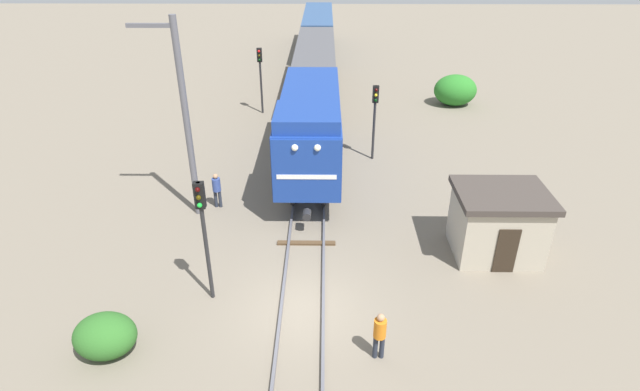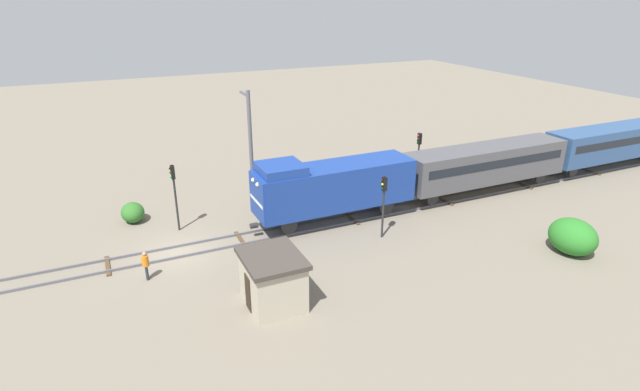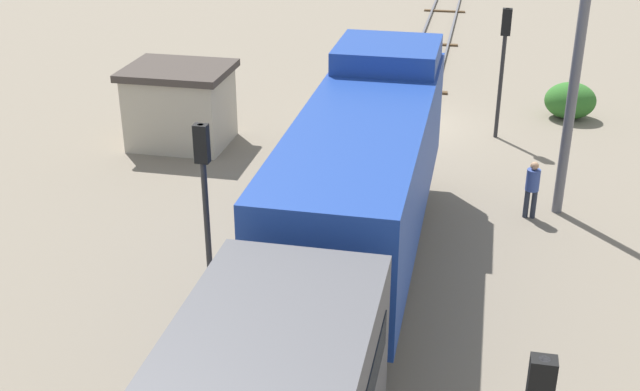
% 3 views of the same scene
% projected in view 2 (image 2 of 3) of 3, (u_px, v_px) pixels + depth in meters
% --- Properties ---
extents(ground_plane, '(144.22, 144.22, 0.00)m').
position_uv_depth(ground_plane, '(178.00, 253.00, 30.59)').
color(ground_plane, '#756B5B').
extents(railway_track, '(2.40, 96.15, 0.16)m').
position_uv_depth(railway_track, '(178.00, 252.00, 30.56)').
color(railway_track, '#595960').
rests_on(railway_track, ground).
extents(locomotive, '(2.90, 11.60, 4.60)m').
position_uv_depth(locomotive, '(332.00, 185.00, 33.62)').
color(locomotive, navy).
rests_on(locomotive, railway_track).
extents(passenger_car_leading, '(2.84, 14.00, 3.66)m').
position_uv_depth(passenger_car_leading, '(486.00, 162.00, 38.88)').
color(passenger_car_leading, '#4C4C51').
rests_on(passenger_car_leading, railway_track).
extents(passenger_car_trailing, '(2.84, 14.00, 3.66)m').
position_uv_depth(passenger_car_trailing, '(613.00, 141.00, 44.54)').
color(passenger_car_trailing, '#2D4C7A').
rests_on(passenger_car_trailing, railway_track).
extents(traffic_signal_near, '(0.32, 0.34, 4.57)m').
position_uv_depth(traffic_signal_near, '(174.00, 186.00, 32.35)').
color(traffic_signal_near, '#262628').
rests_on(traffic_signal_near, ground).
extents(traffic_signal_mid, '(0.32, 0.34, 4.16)m').
position_uv_depth(traffic_signal_mid, '(384.00, 196.00, 31.47)').
color(traffic_signal_mid, '#262628').
rests_on(traffic_signal_mid, ground).
extents(traffic_signal_far, '(0.32, 0.34, 4.42)m').
position_uv_depth(traffic_signal_far, '(419.00, 150.00, 40.23)').
color(traffic_signal_far, '#262628').
rests_on(traffic_signal_far, ground).
extents(worker_near_track, '(0.38, 0.38, 1.70)m').
position_uv_depth(worker_near_track, '(146.00, 263.00, 27.40)').
color(worker_near_track, '#262B38').
rests_on(worker_near_track, ground).
extents(worker_by_signal, '(0.38, 0.38, 1.70)m').
position_uv_depth(worker_by_signal, '(264.00, 196.00, 36.47)').
color(worker_by_signal, '#262B38').
rests_on(worker_by_signal, ground).
extents(catenary_mast, '(1.94, 0.28, 8.63)m').
position_uv_depth(catenary_mast, '(251.00, 147.00, 35.63)').
color(catenary_mast, '#595960').
rests_on(catenary_mast, ground).
extents(relay_hut, '(3.50, 2.90, 2.74)m').
position_uv_depth(relay_hut, '(273.00, 279.00, 25.12)').
color(relay_hut, '#B2A893').
rests_on(relay_hut, ground).
extents(bush_near, '(1.90, 1.55, 1.38)m').
position_uv_depth(bush_near, '(133.00, 212.00, 34.51)').
color(bush_near, '#2E6826').
rests_on(bush_near, ground).
extents(bush_mid, '(3.01, 2.47, 2.19)m').
position_uv_depth(bush_mid, '(573.00, 237.00, 30.20)').
color(bush_mid, '#297626').
rests_on(bush_mid, ground).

